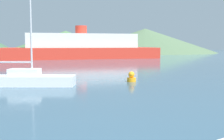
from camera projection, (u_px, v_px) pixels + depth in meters
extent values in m
cube|color=white|center=(25.00, 81.00, 18.69)|extent=(6.78, 3.31, 0.66)
cube|color=white|center=(25.00, 72.00, 18.64)|extent=(2.21, 1.59, 0.46)
cylinder|color=#BCBCC1|center=(31.00, 28.00, 18.36)|extent=(0.12, 0.12, 6.35)
cylinder|color=#BCBCC1|center=(9.00, 62.00, 18.59)|extent=(2.89, 0.91, 0.10)
cube|color=red|center=(81.00, 53.00, 55.12)|extent=(29.71, 9.11, 2.11)
cube|color=silver|center=(81.00, 41.00, 54.91)|extent=(20.80, 7.73, 2.65)
cylinder|color=red|center=(81.00, 30.00, 54.71)|extent=(2.24, 2.24, 1.60)
cylinder|color=orange|center=(131.00, 80.00, 20.69)|extent=(0.66, 0.66, 0.30)
sphere|color=orange|center=(131.00, 75.00, 20.66)|extent=(0.46, 0.46, 0.46)
cone|color=#476B42|center=(66.00, 42.00, 81.33)|extent=(39.03, 39.03, 6.64)
cone|color=#4C6647|center=(145.00, 41.00, 95.09)|extent=(47.14, 47.14, 8.08)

